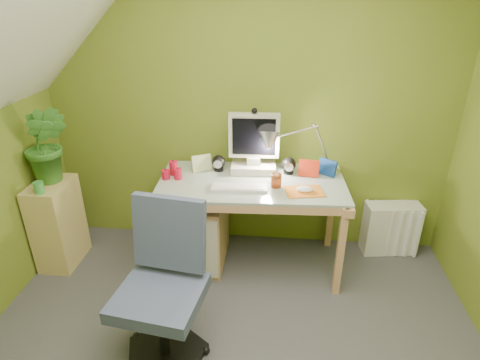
# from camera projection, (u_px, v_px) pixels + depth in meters

# --- Properties ---
(wall_back) EXTENTS (3.20, 0.01, 2.40)m
(wall_back) POSITION_uv_depth(u_px,v_px,m) (248.00, 106.00, 3.10)
(wall_back) COLOR olive
(wall_back) RESTS_ON floor
(desk) EXTENTS (1.40, 0.75, 0.74)m
(desk) POSITION_uv_depth(u_px,v_px,m) (251.00, 223.00, 3.12)
(desk) COLOR tan
(desk) RESTS_ON floor
(monitor) EXTENTS (0.41, 0.25, 0.55)m
(monitor) POSITION_uv_depth(u_px,v_px,m) (254.00, 137.00, 3.00)
(monitor) COLOR beige
(monitor) RESTS_ON desk
(speaker_left) EXTENTS (0.11, 0.11, 0.13)m
(speaker_left) POSITION_uv_depth(u_px,v_px,m) (219.00, 163.00, 3.10)
(speaker_left) COLOR black
(speaker_left) RESTS_ON desk
(speaker_right) EXTENTS (0.13, 0.13, 0.13)m
(speaker_right) POSITION_uv_depth(u_px,v_px,m) (289.00, 165.00, 3.05)
(speaker_right) COLOR black
(speaker_right) RESTS_ON desk
(keyboard) EXTENTS (0.41, 0.16, 0.02)m
(keyboard) POSITION_uv_depth(u_px,v_px,m) (239.00, 188.00, 2.84)
(keyboard) COLOR silver
(keyboard) RESTS_ON desk
(mousepad) EXTENTS (0.29, 0.23, 0.01)m
(mousepad) POSITION_uv_depth(u_px,v_px,m) (304.00, 191.00, 2.80)
(mousepad) COLOR orange
(mousepad) RESTS_ON desk
(mouse) EXTENTS (0.12, 0.08, 0.04)m
(mouse) POSITION_uv_depth(u_px,v_px,m) (305.00, 189.00, 2.80)
(mouse) COLOR white
(mouse) RESTS_ON mousepad
(amber_tumbler) EXTENTS (0.08, 0.08, 0.10)m
(amber_tumbler) POSITION_uv_depth(u_px,v_px,m) (276.00, 181.00, 2.85)
(amber_tumbler) COLOR maroon
(amber_tumbler) RESTS_ON desk
(candle_cluster) EXTENTS (0.16, 0.14, 0.11)m
(candle_cluster) POSITION_uv_depth(u_px,v_px,m) (172.00, 170.00, 3.00)
(candle_cluster) COLOR red
(candle_cluster) RESTS_ON desk
(photo_frame_red) EXTENTS (0.15, 0.04, 0.13)m
(photo_frame_red) POSITION_uv_depth(u_px,v_px,m) (309.00, 168.00, 3.01)
(photo_frame_red) COLOR red
(photo_frame_red) RESTS_ON desk
(photo_frame_blue) EXTENTS (0.13, 0.10, 0.13)m
(photo_frame_blue) POSITION_uv_depth(u_px,v_px,m) (327.00, 167.00, 3.03)
(photo_frame_blue) COLOR navy
(photo_frame_blue) RESTS_ON desk
(photo_frame_green) EXTENTS (0.14, 0.09, 0.13)m
(photo_frame_green) POSITION_uv_depth(u_px,v_px,m) (202.00, 163.00, 3.10)
(photo_frame_green) COLOR #B4C788
(photo_frame_green) RESTS_ON desk
(desk_lamp) EXTENTS (0.58, 0.34, 0.58)m
(desk_lamp) POSITION_uv_depth(u_px,v_px,m) (315.00, 137.00, 2.96)
(desk_lamp) COLOR silver
(desk_lamp) RESTS_ON desk
(side_ledge) EXTENTS (0.26, 0.40, 0.70)m
(side_ledge) POSITION_uv_depth(u_px,v_px,m) (58.00, 224.00, 3.15)
(side_ledge) COLOR tan
(side_ledge) RESTS_ON floor
(potted_plant) EXTENTS (0.35, 0.29, 0.59)m
(potted_plant) POSITION_uv_depth(u_px,v_px,m) (47.00, 144.00, 2.91)
(potted_plant) COLOR #377527
(potted_plant) RESTS_ON side_ledge
(green_cup) EXTENTS (0.08, 0.08, 0.09)m
(green_cup) POSITION_uv_depth(u_px,v_px,m) (39.00, 188.00, 2.84)
(green_cup) COLOR green
(green_cup) RESTS_ON side_ledge
(task_chair) EXTENTS (0.60, 0.60, 0.96)m
(task_chair) POSITION_uv_depth(u_px,v_px,m) (159.00, 295.00, 2.24)
(task_chair) COLOR #3D4765
(task_chair) RESTS_ON floor
(radiator) EXTENTS (0.46, 0.23, 0.44)m
(radiator) POSITION_uv_depth(u_px,v_px,m) (391.00, 228.00, 3.33)
(radiator) COLOR silver
(radiator) RESTS_ON floor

